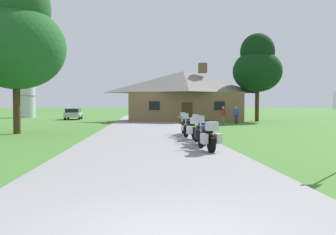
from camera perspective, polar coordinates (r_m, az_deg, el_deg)
The scene contains 14 objects.
ground_plane at distance 24.31m, azimuth -3.48°, elevation -2.22°, with size 500.00×500.00×0.00m, color #42752D.
asphalt_driveway at distance 22.32m, azimuth -3.42°, elevation -2.52°, with size 6.40×80.00×0.06m, color gray.
motorcycle_blue_nearest_to_camera at distance 13.30m, azimuth 6.47°, elevation -3.05°, with size 0.84×2.08×1.30m.
motorcycle_white_second_in_row at distance 15.60m, azimuth 5.35°, elevation -2.31°, with size 0.79×2.08×1.30m.
motorcycle_black_third_in_row at distance 17.97m, azimuth 3.88°, elevation -1.75°, with size 0.97×2.07×1.30m.
motorcycle_white_farthest_in_row at distance 20.45m, azimuth 2.79°, elevation -1.27°, with size 0.66×2.08×1.30m.
stone_lodge at distance 39.77m, azimuth 2.53°, elevation 3.61°, with size 12.86×7.07×6.57m.
bystander_blue_shirt_near_lodge at distance 34.37m, azimuth 11.03°, elevation 0.51°, with size 0.48×0.37×1.67m.
bystander_gray_shirt_beside_signpost at distance 35.37m, azimuth 10.92°, elevation 0.55°, with size 0.48×0.38×1.67m.
bystander_red_shirt_by_tree at distance 31.62m, azimuth 8.94°, elevation 0.44°, with size 0.36×0.50×1.69m.
tree_right_of_lodge at distance 40.53m, azimuth 14.32°, elevation 8.18°, with size 5.41×5.41×9.77m.
tree_left_near at distance 24.34m, azimuth -23.52°, elevation 12.09°, with size 6.12×6.12×10.13m.
metal_silo_distant at distance 56.20m, azimuth -22.29°, elevation 3.67°, with size 3.11×3.11×7.20m.
parked_silver_suv_far_left at distance 46.40m, azimuth -15.13°, elevation 0.65°, with size 2.17×4.72×1.40m.
Camera 1 is at (-0.27, -4.25, 1.76)m, focal length 37.50 mm.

